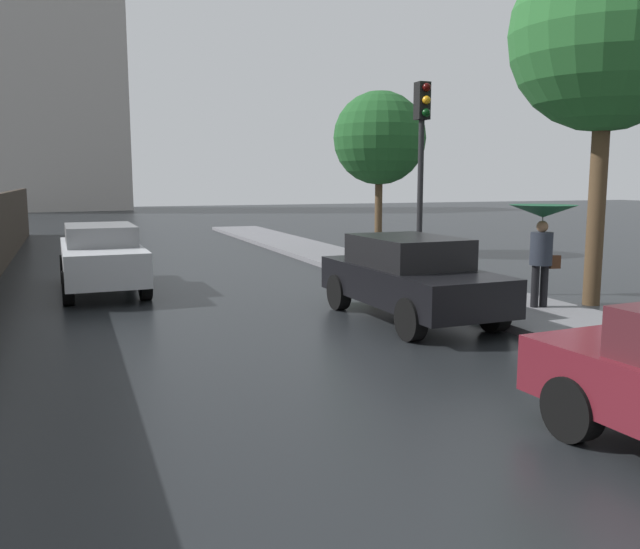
{
  "coord_description": "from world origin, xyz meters",
  "views": [
    {
      "loc": [
        -2.49,
        -1.85,
        2.43
      ],
      "look_at": [
        1.08,
        7.54,
        0.98
      ],
      "focal_mm": 36.92,
      "sensor_mm": 36.0,
      "label": 1
    }
  ],
  "objects_px": {
    "traffic_light": "(422,147)",
    "street_tree_mid": "(607,35)",
    "pedestrian_with_umbrella_near": "(543,225)",
    "street_tree_near": "(379,138)",
    "car_silver_mid_road": "(101,256)",
    "car_black_far_ahead": "(410,277)"
  },
  "relations": [
    {
      "from": "street_tree_mid",
      "to": "pedestrian_with_umbrella_near",
      "type": "bearing_deg",
      "value": -165.63
    },
    {
      "from": "traffic_light",
      "to": "street_tree_mid",
      "type": "height_order",
      "value": "street_tree_mid"
    },
    {
      "from": "car_silver_mid_road",
      "to": "traffic_light",
      "type": "distance_m",
      "value": 7.29
    },
    {
      "from": "traffic_light",
      "to": "street_tree_near",
      "type": "xyz_separation_m",
      "value": [
        2.53,
        7.19,
        0.64
      ]
    },
    {
      "from": "car_black_far_ahead",
      "to": "pedestrian_with_umbrella_near",
      "type": "distance_m",
      "value": 2.61
    },
    {
      "from": "pedestrian_with_umbrella_near",
      "to": "street_tree_near",
      "type": "xyz_separation_m",
      "value": [
        1.48,
        9.74,
        2.1
      ]
    },
    {
      "from": "car_black_far_ahead",
      "to": "pedestrian_with_umbrella_near",
      "type": "height_order",
      "value": "pedestrian_with_umbrella_near"
    },
    {
      "from": "traffic_light",
      "to": "car_silver_mid_road",
      "type": "bearing_deg",
      "value": 154.71
    },
    {
      "from": "car_black_far_ahead",
      "to": "street_tree_mid",
      "type": "xyz_separation_m",
      "value": [
        4.01,
        -0.05,
        4.32
      ]
    },
    {
      "from": "pedestrian_with_umbrella_near",
      "to": "street_tree_near",
      "type": "bearing_deg",
      "value": -90.48
    },
    {
      "from": "car_silver_mid_road",
      "to": "street_tree_mid",
      "type": "relative_size",
      "value": 0.65
    },
    {
      "from": "car_black_far_ahead",
      "to": "street_tree_near",
      "type": "xyz_separation_m",
      "value": [
        3.89,
        9.29,
        2.97
      ]
    },
    {
      "from": "car_silver_mid_road",
      "to": "street_tree_mid",
      "type": "distance_m",
      "value": 11.11
    },
    {
      "from": "car_black_far_ahead",
      "to": "street_tree_mid",
      "type": "relative_size",
      "value": 0.59
    },
    {
      "from": "street_tree_near",
      "to": "street_tree_mid",
      "type": "distance_m",
      "value": 9.43
    },
    {
      "from": "street_tree_near",
      "to": "traffic_light",
      "type": "bearing_deg",
      "value": -109.36
    },
    {
      "from": "pedestrian_with_umbrella_near",
      "to": "street_tree_mid",
      "type": "height_order",
      "value": "street_tree_mid"
    },
    {
      "from": "car_silver_mid_road",
      "to": "street_tree_mid",
      "type": "height_order",
      "value": "street_tree_mid"
    },
    {
      "from": "car_silver_mid_road",
      "to": "traffic_light",
      "type": "xyz_separation_m",
      "value": [
        6.25,
        -2.95,
        2.32
      ]
    },
    {
      "from": "pedestrian_with_umbrella_near",
      "to": "car_black_far_ahead",
      "type": "bearing_deg",
      "value": -2.54
    },
    {
      "from": "traffic_light",
      "to": "street_tree_mid",
      "type": "xyz_separation_m",
      "value": [
        2.64,
        -2.14,
        1.99
      ]
    },
    {
      "from": "car_black_far_ahead",
      "to": "traffic_light",
      "type": "height_order",
      "value": "traffic_light"
    }
  ]
}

